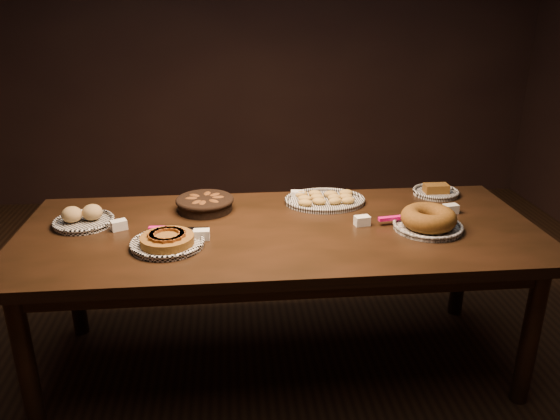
{
  "coord_description": "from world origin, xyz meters",
  "views": [
    {
      "loc": [
        -0.22,
        -2.31,
        1.75
      ],
      "look_at": [
        0.0,
        0.05,
        0.82
      ],
      "focal_mm": 35.0,
      "sensor_mm": 36.0,
      "label": 1
    }
  ],
  "objects": [
    {
      "name": "apple_tart_plate",
      "position": [
        -0.5,
        -0.15,
        0.77
      ],
      "size": [
        0.33,
        0.32,
        0.06
      ],
      "rotation": [
        0.0,
        0.0,
        -0.21
      ],
      "color": "white",
      "rests_on": "buffet_table"
    },
    {
      "name": "croissant_basket",
      "position": [
        -0.35,
        0.26,
        0.79
      ],
      "size": [
        0.35,
        0.35,
        0.07
      ],
      "rotation": [
        0.0,
        0.0,
        -0.4
      ],
      "color": "black",
      "rests_on": "buffet_table"
    },
    {
      "name": "loaf_plate",
      "position": [
        0.88,
        0.38,
        0.77
      ],
      "size": [
        0.25,
        0.25,
        0.06
      ],
      "rotation": [
        0.0,
        0.0,
        -0.0
      ],
      "color": "black",
      "rests_on": "buffet_table"
    },
    {
      "name": "bundt_cake_plate",
      "position": [
        0.68,
        -0.08,
        0.79
      ],
      "size": [
        0.38,
        0.32,
        0.1
      ],
      "rotation": [
        0.0,
        0.0,
        0.33
      ],
      "color": "black",
      "rests_on": "buffet_table"
    },
    {
      "name": "bread_roll_plate",
      "position": [
        -0.92,
        0.14,
        0.78
      ],
      "size": [
        0.28,
        0.28,
        0.09
      ],
      "rotation": [
        0.0,
        0.0,
        -0.36
      ],
      "color": "white",
      "rests_on": "buffet_table"
    },
    {
      "name": "tent_cards",
      "position": [
        0.06,
        0.09,
        0.77
      ],
      "size": [
        1.68,
        0.52,
        0.04
      ],
      "color": "white",
      "rests_on": "buffet_table"
    },
    {
      "name": "ground",
      "position": [
        0.0,
        0.0,
        0.0
      ],
      "size": [
        5.0,
        5.0,
        0.0
      ],
      "primitive_type": "plane",
      "color": "black",
      "rests_on": "ground"
    },
    {
      "name": "madeleine_platter",
      "position": [
        0.26,
        0.31,
        0.77
      ],
      "size": [
        0.41,
        0.34,
        0.05
      ],
      "rotation": [
        0.0,
        0.0,
        -0.02
      ],
      "color": "black",
      "rests_on": "buffet_table"
    },
    {
      "name": "buffet_table",
      "position": [
        0.0,
        0.0,
        0.68
      ],
      "size": [
        2.4,
        1.0,
        0.75
      ],
      "color": "black",
      "rests_on": "ground"
    }
  ]
}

